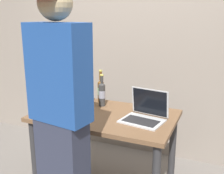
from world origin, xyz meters
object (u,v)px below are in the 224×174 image
(beer_bottle_dark, at_px, (101,90))
(person_figure, at_px, (61,119))
(laptop, at_px, (145,113))
(beer_bottle_green, at_px, (102,93))
(beer_bottle_brown, at_px, (90,89))
(beer_bottle_amber, at_px, (87,92))

(beer_bottle_dark, relative_size, person_figure, 0.18)
(laptop, height_order, beer_bottle_green, beer_bottle_green)
(laptop, relative_size, beer_bottle_brown, 1.30)
(laptop, relative_size, beer_bottle_green, 1.22)
(beer_bottle_dark, xyz_separation_m, beer_bottle_brown, (-0.12, 0.02, -0.01))
(laptop, height_order, beer_bottle_brown, beer_bottle_brown)
(beer_bottle_dark, relative_size, beer_bottle_amber, 1.12)
(beer_bottle_amber, bearing_deg, laptop, -17.31)
(laptop, distance_m, beer_bottle_brown, 0.73)
(beer_bottle_brown, height_order, person_figure, person_figure)
(laptop, bearing_deg, beer_bottle_amber, 162.69)
(beer_bottle_green, xyz_separation_m, beer_bottle_dark, (-0.06, 0.10, 0.00))
(person_figure, bearing_deg, beer_bottle_dark, 99.93)
(laptop, relative_size, person_figure, 0.21)
(beer_bottle_green, relative_size, beer_bottle_amber, 1.05)
(beer_bottle_dark, bearing_deg, beer_bottle_green, -59.23)
(laptop, bearing_deg, beer_bottle_brown, 155.35)
(beer_bottle_brown, bearing_deg, laptop, -24.65)
(beer_bottle_green, bearing_deg, beer_bottle_dark, 120.77)
(beer_bottle_amber, distance_m, person_figure, 0.90)
(beer_bottle_amber, distance_m, beer_bottle_brown, 0.10)
(laptop, xyz_separation_m, person_figure, (-0.38, -0.65, 0.13))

